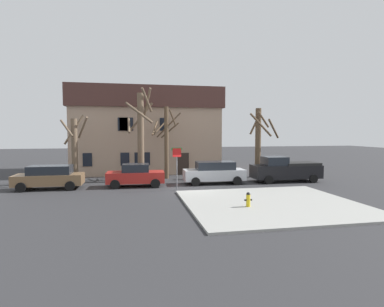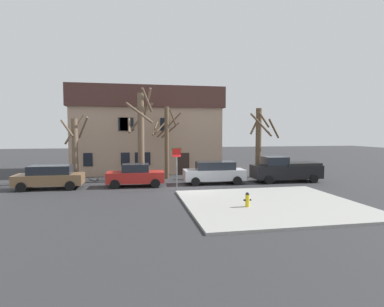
% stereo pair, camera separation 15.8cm
% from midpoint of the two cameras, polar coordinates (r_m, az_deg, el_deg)
% --- Properties ---
extents(ground_plane, '(120.00, 120.00, 0.00)m').
position_cam_midpoint_polar(ground_plane, '(22.02, -0.28, -6.74)').
color(ground_plane, '#2D2D30').
extents(sidewalk_slab, '(9.63, 8.92, 0.12)m').
position_cam_midpoint_polar(sidewalk_slab, '(18.32, 14.51, -8.89)').
color(sidewalk_slab, '#999993').
rests_on(sidewalk_slab, ground_plane).
extents(building_main, '(14.71, 8.97, 8.43)m').
position_cam_midpoint_polar(building_main, '(33.39, -8.20, 4.27)').
color(building_main, tan).
rests_on(building_main, ground_plane).
extents(tree_bare_near, '(2.18, 2.18, 5.52)m').
position_cam_midpoint_polar(tree_bare_near, '(26.39, -20.52, 0.96)').
color(tree_bare_near, brown).
rests_on(tree_bare_near, ground_plane).
extents(tree_bare_mid, '(2.37, 2.42, 7.71)m').
position_cam_midpoint_polar(tree_bare_mid, '(26.15, -9.18, 3.76)').
color(tree_bare_mid, brown).
rests_on(tree_bare_mid, ground_plane).
extents(tree_bare_far, '(2.77, 2.37, 6.30)m').
position_cam_midpoint_polar(tree_bare_far, '(27.36, -4.54, 2.54)').
color(tree_bare_far, brown).
rests_on(tree_bare_far, ground_plane).
extents(tree_bare_end, '(3.22, 2.78, 6.22)m').
position_cam_midpoint_polar(tree_bare_end, '(28.66, 12.42, 2.43)').
color(tree_bare_end, brown).
rests_on(tree_bare_end, ground_plane).
extents(car_brown_wagon, '(4.66, 2.05, 1.70)m').
position_cam_midpoint_polar(car_brown_wagon, '(24.50, -24.50, -3.91)').
color(car_brown_wagon, brown).
rests_on(car_brown_wagon, ground_plane).
extents(car_red_sedan, '(4.31, 2.12, 1.70)m').
position_cam_midpoint_polar(car_red_sedan, '(23.71, -10.12, -3.95)').
color(car_red_sedan, '#AD231E').
rests_on(car_red_sedan, ground_plane).
extents(car_silver_wagon, '(4.85, 2.11, 1.76)m').
position_cam_midpoint_polar(car_silver_wagon, '(24.60, 4.32, -3.45)').
color(car_silver_wagon, '#B7BABF').
rests_on(car_silver_wagon, ground_plane).
extents(pickup_truck_black, '(5.65, 2.40, 2.08)m').
position_cam_midpoint_polar(pickup_truck_black, '(26.72, 16.93, -2.83)').
color(pickup_truck_black, black).
rests_on(pickup_truck_black, ground_plane).
extents(fire_hydrant, '(0.42, 0.22, 0.77)m').
position_cam_midpoint_polar(fire_hydrant, '(16.97, 10.40, -8.26)').
color(fire_hydrant, gold).
rests_on(fire_hydrant, sidewalk_slab).
extents(street_sign_pole, '(0.76, 0.07, 3.00)m').
position_cam_midpoint_polar(street_sign_pole, '(21.66, -2.63, -1.34)').
color(street_sign_pole, slate).
rests_on(street_sign_pole, ground_plane).
extents(bicycle_leaning, '(1.72, 0.40, 1.03)m').
position_cam_midpoint_polar(bicycle_leaning, '(26.62, -10.60, -4.13)').
color(bicycle_leaning, black).
rests_on(bicycle_leaning, ground_plane).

